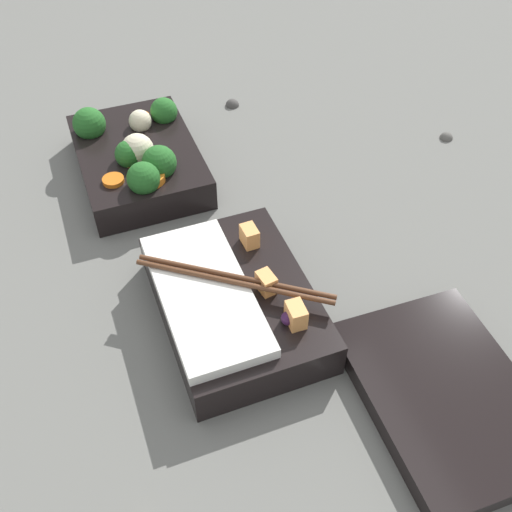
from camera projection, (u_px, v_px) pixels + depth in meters
name	position (u px, v px, depth m)	size (l,w,h in m)	color
ground_plane	(186.00, 229.00, 0.69)	(3.00, 3.00, 0.00)	slate
bento_tray_vegetable	(138.00, 157.00, 0.74)	(0.20, 0.14, 0.07)	black
bento_tray_rice	(232.00, 301.00, 0.58)	(0.20, 0.16, 0.06)	black
bento_lid	(446.00, 394.00, 0.53)	(0.20, 0.14, 0.02)	black
pebble_1	(447.00, 136.00, 0.81)	(0.02, 0.02, 0.02)	#595651
pebble_2	(232.00, 103.00, 0.87)	(0.02, 0.02, 0.02)	#474442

